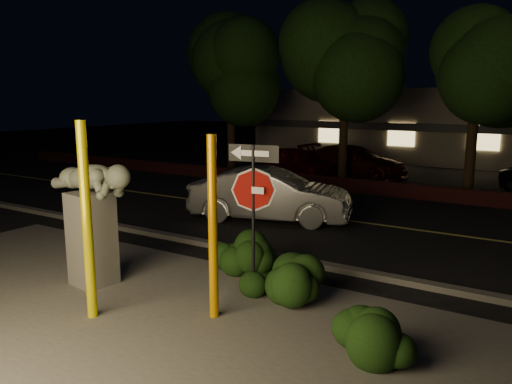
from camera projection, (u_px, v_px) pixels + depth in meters
ground at (375, 202)px, 16.97m from camera, size 90.00×90.00×0.00m
patio at (144, 324)px, 7.79m from camera, size 14.00×6.00×0.02m
road at (341, 220)px, 14.47m from camera, size 80.00×8.00×0.01m
lane_marking at (341, 219)px, 14.47m from camera, size 80.00×0.12×0.00m
curb at (270, 255)px, 11.03m from camera, size 80.00×0.25×0.12m
brick_wall at (387, 189)px, 18.01m from camera, size 40.00×0.35×0.50m
parking_lot at (425, 175)px, 22.82m from camera, size 40.00×12.00×0.01m
building at (460, 124)px, 29.11m from camera, size 22.00×10.20×4.00m
tree_far_a at (230, 56)px, 22.63m from camera, size 4.60×4.60×7.43m
tree_far_b at (347, 32)px, 19.81m from camera, size 5.20×5.20×8.41m
tree_far_c at (480, 33)px, 16.96m from camera, size 4.80×4.80×7.84m
yellow_pole_left at (87, 222)px, 7.77m from camera, size 0.16×0.16×3.17m
yellow_pole_right at (213, 229)px, 7.79m from camera, size 0.15×0.15×2.95m
signpost at (253, 190)px, 8.55m from camera, size 0.91×0.18×2.71m
sculpture at (91, 209)px, 9.20m from camera, size 2.24×0.91×2.38m
hedge_center at (242, 252)px, 9.99m from camera, size 1.91×1.31×0.91m
hedge_right at (279, 271)px, 8.70m from camera, size 1.71×1.15×1.03m
hedge_far_right at (381, 334)px, 6.56m from camera, size 1.44×1.13×0.88m
silver_sedan at (270, 195)px, 14.29m from camera, size 4.84×2.83×1.51m
parked_car_red at (296, 162)px, 22.25m from camera, size 4.24×2.90×1.34m
parked_car_darkred at (353, 161)px, 22.22m from camera, size 4.96×2.30×1.40m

